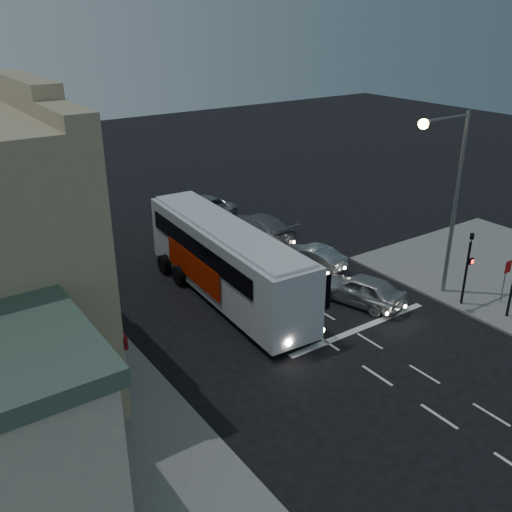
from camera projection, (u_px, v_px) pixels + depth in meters
ground at (359, 364)px, 23.17m from camera, size 120.00×120.00×0.00m
road_markings at (329, 321)px, 26.34m from camera, size 8.00×30.55×0.01m
tour_bus at (226, 259)px, 27.81m from camera, size 3.31×12.54×3.81m
car_suv at (360, 289)px, 27.69m from camera, size 3.01×4.76×1.51m
car_sedan_a at (310, 257)px, 31.54m from camera, size 2.58×4.29×1.33m
car_sedan_b at (257, 227)px, 35.42m from camera, size 2.70×5.84×1.65m
car_sedan_c at (200, 206)px, 39.55m from camera, size 4.06×5.82×1.47m
traffic_signal_main at (468, 260)px, 26.78m from camera, size 0.25×0.35×4.10m
regulatory_sign at (506, 275)px, 27.23m from camera, size 0.45×0.12×2.20m
streetlight at (449, 186)px, 26.41m from camera, size 3.32×0.44×9.00m
street_tree at (34, 200)px, 28.42m from camera, size 4.00×4.00×6.20m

